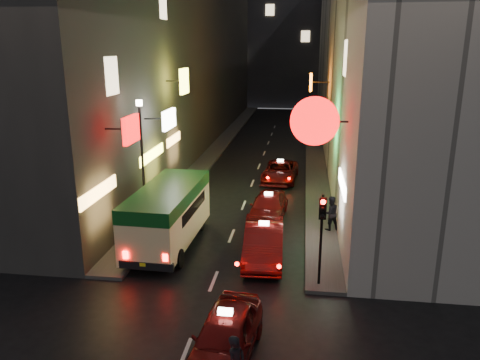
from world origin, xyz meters
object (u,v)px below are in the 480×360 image
at_px(lamp_post, 142,157).
at_px(minibus, 168,210).
at_px(taxi_near, 225,333).
at_px(traffic_light, 322,221).

bearing_deg(lamp_post, minibus, -43.39).
distance_m(minibus, taxi_near, 8.46).
bearing_deg(lamp_post, traffic_light, -28.91).
xyz_separation_m(minibus, traffic_light, (6.60, -3.02, 0.94)).
relative_size(traffic_light, lamp_post, 0.56).
height_order(minibus, traffic_light, traffic_light).
bearing_deg(traffic_light, taxi_near, -121.80).
xyz_separation_m(traffic_light, lamp_post, (-8.20, 4.53, 1.04)).
bearing_deg(taxi_near, traffic_light, 58.20).
bearing_deg(lamp_post, taxi_near, -58.91).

